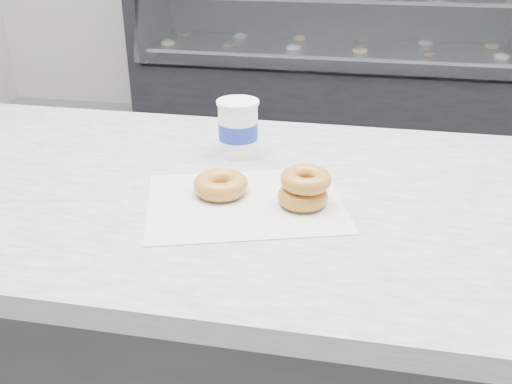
% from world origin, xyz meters
% --- Properties ---
extents(ground, '(5.00, 5.00, 0.00)m').
position_xyz_m(ground, '(0.00, 0.00, 0.00)').
color(ground, gray).
rests_on(ground, ground).
extents(counter, '(3.06, 0.76, 0.90)m').
position_xyz_m(counter, '(0.00, -0.60, 0.45)').
color(counter, '#333335').
rests_on(counter, ground).
extents(display_case, '(2.40, 0.74, 1.25)m').
position_xyz_m(display_case, '(0.00, 2.12, 0.49)').
color(display_case, black).
rests_on(display_case, ground).
extents(wax_paper, '(0.40, 0.35, 0.00)m').
position_xyz_m(wax_paper, '(0.05, -0.66, 0.90)').
color(wax_paper, silver).
rests_on(wax_paper, counter).
extents(donut_single, '(0.10, 0.10, 0.03)m').
position_xyz_m(donut_single, '(-0.00, -0.63, 0.92)').
color(donut_single, gold).
rests_on(donut_single, wax_paper).
extents(donut_stack, '(0.11, 0.11, 0.06)m').
position_xyz_m(donut_stack, '(0.15, -0.64, 0.93)').
color(donut_stack, gold).
rests_on(donut_stack, wax_paper).
extents(coffee_cup, '(0.09, 0.09, 0.12)m').
position_xyz_m(coffee_cup, '(-0.01, -0.44, 0.96)').
color(coffee_cup, white).
rests_on(coffee_cup, counter).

